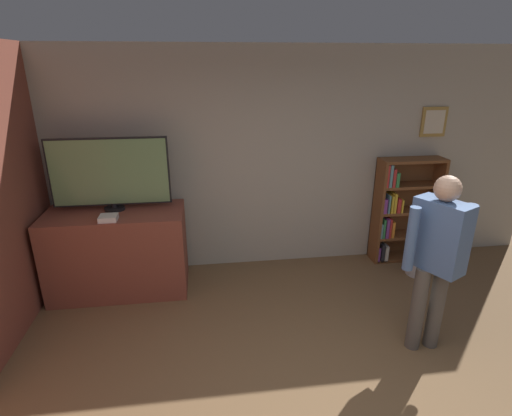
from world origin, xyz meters
TOP-DOWN VIEW (x-y plane):
  - wall_back at (0.01, 2.86)m, footprint 7.16×0.09m
  - tv_ledge at (-1.77, 2.38)m, footprint 1.49×0.71m
  - television at (-1.77, 2.45)m, footprint 1.26×0.22m
  - game_console at (-1.77, 2.14)m, footprint 0.18×0.17m
  - bookshelf at (1.73, 2.68)m, footprint 0.83×0.28m
  - person at (1.17, 0.97)m, footprint 0.59×0.50m
  - waste_bin at (1.82, 2.23)m, footprint 0.29×0.29m

SIDE VIEW (x-z plane):
  - waste_bin at x=1.82m, z-range 0.00..0.35m
  - tv_ledge at x=-1.77m, z-range 0.00..0.96m
  - bookshelf at x=1.73m, z-range 0.00..1.37m
  - person at x=1.17m, z-range 0.15..1.80m
  - game_console at x=-1.77m, z-range 0.96..1.01m
  - wall_back at x=0.01m, z-range 0.00..2.70m
  - television at x=-1.77m, z-range 0.97..1.77m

